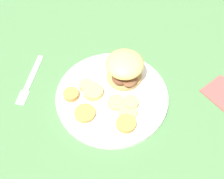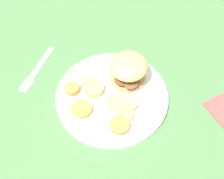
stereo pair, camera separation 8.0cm
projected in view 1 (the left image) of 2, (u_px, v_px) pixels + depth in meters
ground_plane at (112, 99)px, 0.83m from camera, size 4.00×4.00×0.00m
dinner_plate at (112, 97)px, 0.82m from camera, size 0.30×0.30×0.02m
sandwich at (124, 68)px, 0.82m from camera, size 0.11×0.10×0.08m
potato_round_0 at (117, 102)px, 0.80m from camera, size 0.05×0.05×0.01m
potato_round_1 at (131, 103)px, 0.80m from camera, size 0.04×0.04×0.01m
potato_round_2 at (86, 85)px, 0.83m from camera, size 0.04×0.04×0.01m
potato_round_3 at (128, 112)px, 0.78m from camera, size 0.05×0.05×0.01m
potato_round_4 at (93, 92)px, 0.81m from camera, size 0.05×0.05×0.02m
potato_round_5 at (71, 94)px, 0.81m from camera, size 0.04×0.04×0.01m
potato_round_6 at (85, 113)px, 0.78m from camera, size 0.05×0.05×0.01m
potato_round_7 at (127, 123)px, 0.76m from camera, size 0.05×0.05×0.01m
fork at (30, 80)px, 0.87m from camera, size 0.16×0.11×0.00m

